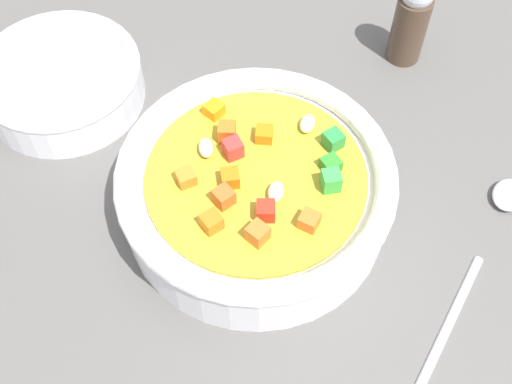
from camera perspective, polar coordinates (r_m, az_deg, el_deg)
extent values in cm
cube|color=#565451|center=(52.69, 0.00, -2.21)|extent=(140.00, 140.00, 2.00)
cylinder|color=white|center=(49.94, 0.00, -0.28)|extent=(20.54, 20.54, 4.49)
torus|color=white|center=(47.64, 0.00, 1.54)|extent=(21.08, 21.08, 1.77)
cylinder|color=gold|center=(47.91, 0.00, 1.31)|extent=(16.65, 16.65, 0.40)
ellipsoid|color=beige|center=(46.42, 1.77, 0.02)|extent=(1.88, 1.25, 0.91)
cube|color=#D75B24|center=(45.98, -2.88, -0.43)|extent=(1.85, 1.85, 1.32)
cube|color=orange|center=(49.35, -2.58, 5.33)|extent=(1.47, 1.47, 1.45)
cube|color=#29883F|center=(49.26, 6.85, 4.60)|extent=(1.85, 1.85, 1.32)
cube|color=orange|center=(44.96, -3.95, -2.65)|extent=(1.85, 1.85, 1.28)
cube|color=#2F8428|center=(48.09, 6.62, 2.47)|extent=(1.84, 1.84, 0.96)
cube|color=red|center=(48.37, -2.05, 3.88)|extent=(1.83, 1.83, 1.44)
ellipsoid|color=#C4B799|center=(48.85, -4.43, 3.92)|extent=(2.09, 1.66, 0.91)
ellipsoid|color=beige|center=(50.36, 4.56, 6.05)|extent=(1.94, 1.35, 0.85)
cube|color=orange|center=(44.30, 0.15, -3.69)|extent=(1.80, 1.80, 1.42)
cube|color=orange|center=(51.07, -3.74, 7.28)|extent=(1.80, 1.80, 1.07)
cube|color=green|center=(46.88, 6.65, 1.04)|extent=(1.69, 1.69, 1.56)
cube|color=red|center=(45.33, 0.87, -1.67)|extent=(1.53, 1.53, 1.28)
cube|color=orange|center=(49.43, 0.66, 5.14)|extent=(1.41, 1.41, 1.05)
cube|color=orange|center=(47.29, -6.20, 1.30)|extent=(1.82, 1.82, 1.07)
cube|color=orange|center=(45.14, 4.73, -2.53)|extent=(1.65, 1.65, 1.14)
cube|color=orange|center=(46.94, -2.30, 1.25)|extent=(1.66, 1.66, 1.20)
cylinder|color=silver|center=(49.15, 16.76, -10.96)|extent=(11.73, 5.06, 0.71)
ellipsoid|color=silver|center=(55.87, 21.45, -0.25)|extent=(3.98, 3.58, 1.05)
cylinder|color=white|center=(60.37, -16.70, 9.11)|extent=(14.14, 14.14, 3.31)
torus|color=white|center=(59.02, -17.16, 10.37)|extent=(14.28, 14.28, 1.13)
cylinder|color=#4C3828|center=(62.01, 13.36, 13.85)|extent=(3.19, 3.19, 6.66)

